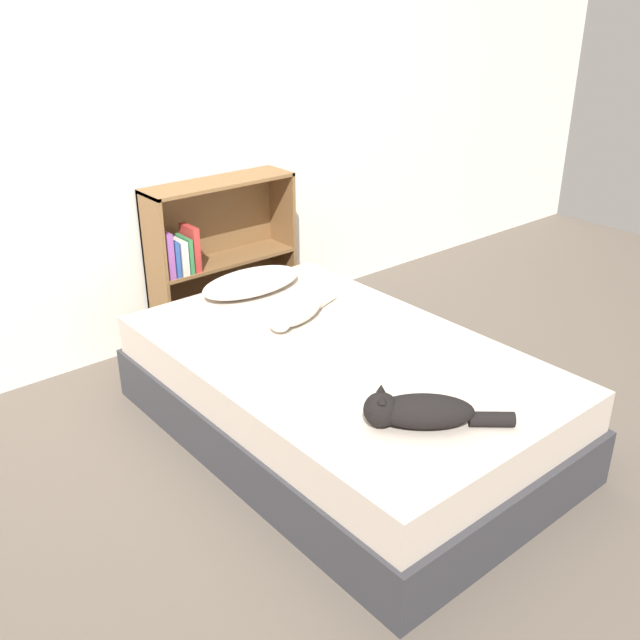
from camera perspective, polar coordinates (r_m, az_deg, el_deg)
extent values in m
plane|color=brown|center=(3.47, 1.64, -9.08)|extent=(8.00, 8.00, 0.00)
cube|color=white|center=(4.13, -12.13, 14.86)|extent=(8.00, 0.06, 2.50)
cube|color=#333338|center=(3.40, 1.67, -7.28)|extent=(1.28, 2.04, 0.26)
cube|color=#C1B2A3|center=(3.28, 1.72, -3.96)|extent=(1.24, 1.98, 0.19)
ellipsoid|color=white|center=(3.87, -5.51, 3.03)|extent=(0.59, 0.31, 0.10)
ellipsoid|color=white|center=(3.49, -1.76, 0.99)|extent=(0.40, 0.27, 0.15)
sphere|color=white|center=(3.37, -3.22, -0.04)|extent=(0.11, 0.11, 0.11)
cone|color=white|center=(3.33, -2.80, 0.82)|extent=(0.04, 0.04, 0.03)
cone|color=white|center=(3.36, -3.68, 1.05)|extent=(0.04, 0.04, 0.03)
cylinder|color=white|center=(3.70, 0.36, 1.68)|extent=(0.17, 0.11, 0.06)
ellipsoid|color=black|center=(2.71, 8.32, -7.23)|extent=(0.39, 0.37, 0.12)
sphere|color=black|center=(2.69, 4.90, -7.17)|extent=(0.13, 0.13, 0.13)
cone|color=black|center=(2.62, 5.01, -6.28)|extent=(0.04, 0.04, 0.03)
cone|color=black|center=(2.68, 4.91, -5.46)|extent=(0.04, 0.04, 0.03)
cylinder|color=black|center=(2.77, 13.57, -7.73)|extent=(0.17, 0.16, 0.06)
cube|color=brown|center=(4.09, -12.95, 3.35)|extent=(0.02, 0.26, 0.95)
cube|color=brown|center=(4.52, -3.02, 6.09)|extent=(0.02, 0.26, 0.95)
cube|color=brown|center=(4.47, -7.40, -0.80)|extent=(0.90, 0.26, 0.02)
cube|color=brown|center=(4.15, -8.12, 10.84)|extent=(0.90, 0.26, 0.02)
cube|color=brown|center=(4.29, -7.74, 4.81)|extent=(0.86, 0.26, 0.02)
cube|color=brown|center=(4.39, -8.60, 5.21)|extent=(0.90, 0.02, 0.95)
cube|color=#8C4C99|center=(4.03, -12.32, 5.18)|extent=(0.04, 0.16, 0.26)
cube|color=#2D519E|center=(4.05, -11.79, 4.96)|extent=(0.03, 0.16, 0.20)
cube|color=beige|center=(4.07, -11.24, 5.04)|extent=(0.04, 0.16, 0.19)
cube|color=#337F47|center=(4.09, -10.76, 5.22)|extent=(0.02, 0.16, 0.20)
cube|color=#B7332D|center=(4.10, -10.32, 5.71)|extent=(0.04, 0.16, 0.26)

